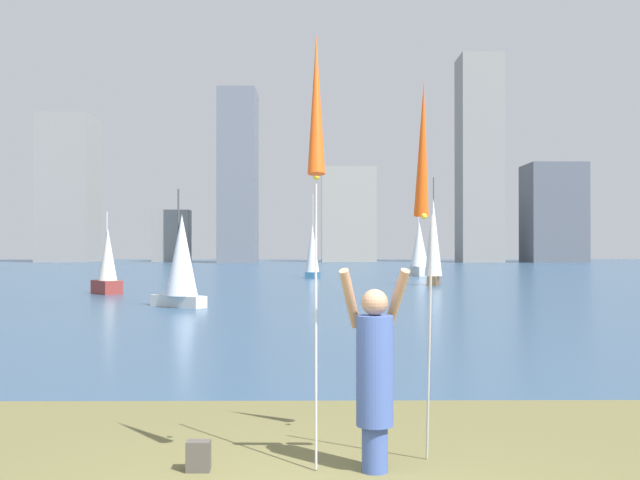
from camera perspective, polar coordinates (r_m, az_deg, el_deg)
The scene contains 16 objects.
ground at distance 57.00m, azimuth -0.61°, elevation -2.70°, with size 120.00×138.00×0.12m.
person at distance 7.38m, azimuth 4.12°, elevation -9.81°, with size 0.71×0.53×1.94m.
kite_flag_left at distance 7.10m, azimuth -0.28°, elevation 9.49°, with size 0.16×0.91×4.14m.
kite_flag_right at distance 8.06m, azimuth 7.72°, elevation 6.25°, with size 0.16×0.82×3.87m.
bag at distance 7.64m, azimuth -9.11°, elevation -15.71°, with size 0.23×0.16×0.29m.
sailboat_0 at distance 42.39m, azimuth 8.50°, elevation -0.15°, with size 1.20×1.99×5.98m.
sailboat_4 at distance 27.28m, azimuth -10.36°, elevation -1.54°, with size 2.17×1.76×4.18m.
sailboat_5 at distance 55.75m, azimuth 7.44°, elevation -0.64°, with size 1.50×2.70×5.70m.
sailboat_6 at distance 35.51m, azimuth -15.66°, elevation -1.87°, with size 1.68×1.82×3.72m.
sailboat_7 at distance 51.66m, azimuth -0.58°, elevation -0.90°, with size 1.16×1.99×5.73m.
skyline_tower_0 at distance 110.54m, azimuth -18.35°, elevation 3.65°, with size 6.90×7.80×20.10m.
skyline_tower_1 at distance 107.42m, azimuth -11.06°, elevation 0.30°, with size 5.01×3.01×7.18m.
skyline_tower_2 at distance 101.09m, azimuth -6.16°, elevation 4.73°, with size 4.88×7.29×22.63m.
skyline_tower_3 at distance 105.09m, azimuth 2.16°, elevation 1.91°, with size 7.41×4.88×13.03m.
skyline_tower_4 at distance 105.78m, azimuth 11.86°, elevation 5.94°, with size 5.61×5.98×27.89m.
skyline_tower_5 at distance 107.74m, azimuth 17.10°, elevation 1.93°, with size 7.49×7.18×13.27m.
Camera 1 is at (0.06, -6.00, 2.15)m, focal length 42.65 mm.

